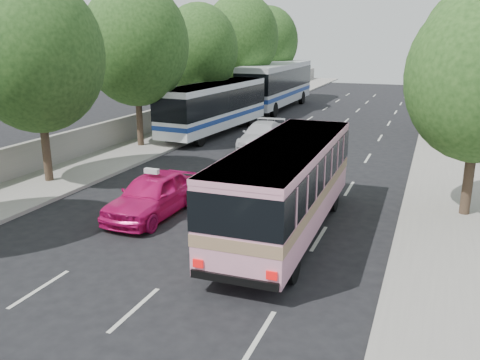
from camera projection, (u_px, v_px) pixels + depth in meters
The scene contains 16 objects.
ground at pixel (143, 269), 14.47m from camera, with size 120.00×120.00×0.00m, color black.
sidewalk_left at pixel (190, 129), 35.32m from camera, with size 4.00×90.00×0.15m, color #9E998E.
sidewalk_right at pixel (452, 148), 29.45m from camera, with size 4.00×90.00×0.12m, color #9E998E.
low_wall at pixel (166, 116), 35.71m from camera, with size 0.30×90.00×1.50m, color #9E998E.
tree_left_b at pixel (36, 50), 21.10m from camera, with size 5.70×5.70×8.88m.
tree_left_c at pixel (136, 40), 28.26m from camera, with size 6.00×6.00×9.35m.
tree_left_d at pixel (199, 46), 35.53m from camera, with size 5.52×5.52×8.60m.
tree_left_e at pixel (242, 34), 42.45m from camera, with size 6.30×6.30×9.82m.
tree_left_f at pixel (269, 39), 49.82m from camera, with size 5.88×5.88×9.16m.
tree_right_far at pixel (473, 40), 31.11m from camera, with size 6.00×6.00×9.35m.
pink_bus at pixel (287, 179), 16.46m from camera, with size 2.60×9.69×3.08m.
pink_taxi at pixel (153, 195), 18.53m from camera, with size 1.89×4.70×1.60m, color #D11265.
white_pickup at pixel (262, 135), 29.74m from camera, with size 2.05×5.03×1.46m, color silver.
tour_coach_front at pixel (215, 104), 33.53m from camera, with size 3.23×11.31×3.34m.
tour_coach_rear at pixel (276, 82), 44.82m from camera, with size 2.93×13.31×3.98m.
taxi_roof_sign at pixel (152, 171), 18.28m from camera, with size 0.55×0.18×0.18m, color silver.
Camera 1 is at (7.34, -11.32, 6.43)m, focal length 38.00 mm.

